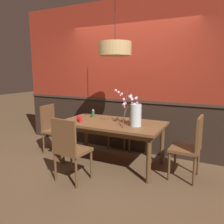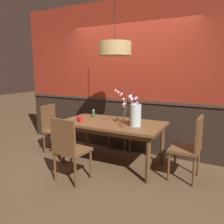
{
  "view_description": "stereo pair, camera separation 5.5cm",
  "coord_description": "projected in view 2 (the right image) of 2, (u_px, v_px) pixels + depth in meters",
  "views": [
    {
      "loc": [
        1.67,
        -3.32,
        1.61
      ],
      "look_at": [
        0.0,
        0.0,
        0.93
      ],
      "focal_mm": 35.86,
      "sensor_mm": 36.0,
      "label": 1
    },
    {
      "loc": [
        1.72,
        -3.3,
        1.61
      ],
      "look_at": [
        0.0,
        0.0,
        0.93
      ],
      "focal_mm": 35.86,
      "sensor_mm": 36.0,
      "label": 2
    }
  ],
  "objects": [
    {
      "name": "vase_with_blossoms",
      "position": [
        134.0,
        114.0,
        3.51
      ],
      "size": [
        0.41,
        0.38,
        0.62
      ],
      "color": "silver",
      "rests_on": "dining_table"
    },
    {
      "name": "chair_near_side_left",
      "position": [
        69.0,
        147.0,
        3.21
      ],
      "size": [
        0.49,
        0.44,
        0.96
      ],
      "color": "brown",
      "rests_on": "ground"
    },
    {
      "name": "chair_far_side_right",
      "position": [
        142.0,
        127.0,
        4.55
      ],
      "size": [
        0.42,
        0.43,
        0.87
      ],
      "color": "brown",
      "rests_on": "ground"
    },
    {
      "name": "chair_head_east_end",
      "position": [
        190.0,
        145.0,
        3.28
      ],
      "size": [
        0.43,
        0.46,
        0.97
      ],
      "color": "brown",
      "rests_on": "ground"
    },
    {
      "name": "candle_holder_nearer_center",
      "position": [
        81.0,
        119.0,
        3.79
      ],
      "size": [
        0.07,
        0.07,
        0.09
      ],
      "color": "red",
      "rests_on": "dining_table"
    },
    {
      "name": "dining_table",
      "position": [
        112.0,
        127.0,
        3.83
      ],
      "size": [
        1.74,
        0.95,
        0.75
      ],
      "color": "brown",
      "rests_on": "ground"
    },
    {
      "name": "chair_far_side_left",
      "position": [
        121.0,
        124.0,
        4.73
      ],
      "size": [
        0.44,
        0.43,
        0.88
      ],
      "color": "brown",
      "rests_on": "ground"
    },
    {
      "name": "chair_head_west_end",
      "position": [
        54.0,
        126.0,
        4.47
      ],
      "size": [
        0.48,
        0.47,
        0.95
      ],
      "color": "brown",
      "rests_on": "ground"
    },
    {
      "name": "back_wall",
      "position": [
        131.0,
        78.0,
        4.39
      ],
      "size": [
        5.11,
        0.14,
        2.96
      ],
      "color": "#2D2119",
      "rests_on": "ground"
    },
    {
      "name": "ground_plane",
      "position": [
        112.0,
        164.0,
        3.95
      ],
      "size": [
        24.0,
        24.0,
        0.0
      ],
      "primitive_type": "plane",
      "color": "brown"
    },
    {
      "name": "candle_holder_nearer_edge",
      "position": [
        79.0,
        118.0,
        3.91
      ],
      "size": [
        0.08,
        0.08,
        0.09
      ],
      "color": "red",
      "rests_on": "dining_table"
    },
    {
      "name": "pendant_lamp",
      "position": [
        115.0,
        49.0,
        3.52
      ],
      "size": [
        0.52,
        0.52,
        1.11
      ],
      "color": "tan"
    },
    {
      "name": "condiment_bottle",
      "position": [
        93.0,
        114.0,
        4.2
      ],
      "size": [
        0.05,
        0.05,
        0.15
      ],
      "color": "#2D5633",
      "rests_on": "dining_table"
    }
  ]
}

